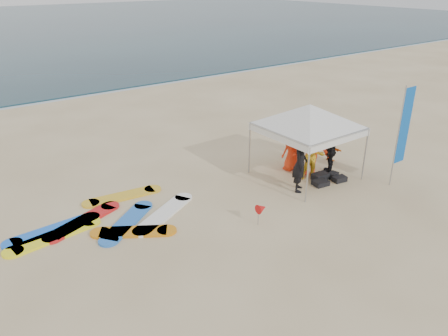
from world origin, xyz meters
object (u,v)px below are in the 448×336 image
(person_orange_b, at_px, (292,147))
(feather_flag, at_px, (404,127))
(person_black_b, at_px, (331,151))
(person_seated, at_px, (331,150))
(surfboard_spread, at_px, (106,221))
(person_orange_a, at_px, (312,148))
(marker_pennant, at_px, (262,208))
(person_yellow, at_px, (314,157))
(person_black_a, at_px, (300,164))
(canopy_tent, at_px, (310,105))

(person_orange_b, bearing_deg, feather_flag, 118.52)
(person_black_b, distance_m, person_seated, 1.21)
(person_black_b, bearing_deg, surfboard_spread, -39.40)
(person_orange_b, bearing_deg, person_seated, 164.80)
(person_orange_a, bearing_deg, marker_pennant, 63.41)
(person_yellow, bearing_deg, person_black_a, -139.99)
(person_black_a, bearing_deg, canopy_tent, -10.34)
(canopy_tent, relative_size, surfboard_spread, 0.75)
(person_yellow, bearing_deg, canopy_tent, 119.60)
(person_orange_a, bearing_deg, canopy_tent, 39.06)
(person_orange_a, xyz_separation_m, person_seated, (1.55, 0.41, -0.55))
(person_yellow, xyz_separation_m, feather_flag, (1.98, -1.91, 1.18))
(person_seated, relative_size, feather_flag, 0.25)
(person_black_b, xyz_separation_m, feather_flag, (1.11, -1.91, 1.16))
(person_orange_a, xyz_separation_m, person_black_b, (0.66, -0.30, -0.14))
(person_black_a, xyz_separation_m, person_black_b, (1.88, 0.35, -0.10))
(person_black_b, distance_m, marker_pennant, 4.43)
(feather_flag, xyz_separation_m, surfboard_spread, (-8.87, 3.37, -1.95))
(person_black_b, relative_size, person_seated, 1.95)
(canopy_tent, bearing_deg, person_black_b, -18.60)
(person_black_a, bearing_deg, person_seated, -23.65)
(person_orange_b, xyz_separation_m, marker_pennant, (-3.34, -2.23, -0.35))
(person_yellow, bearing_deg, person_orange_a, 76.47)
(person_black_a, distance_m, person_yellow, 1.08)
(person_orange_a, bearing_deg, person_seated, -125.21)
(person_orange_a, bearing_deg, person_orange_b, -30.62)
(person_seated, bearing_deg, person_yellow, 105.55)
(feather_flag, relative_size, surfboard_spread, 0.65)
(person_black_a, xyz_separation_m, surfboard_spread, (-5.87, 1.82, -0.90))
(feather_flag, bearing_deg, person_black_a, 152.50)
(person_seated, xyz_separation_m, feather_flag, (0.22, -2.62, 1.56))
(person_seated, distance_m, canopy_tent, 2.83)
(canopy_tent, bearing_deg, person_orange_a, -1.08)
(person_orange_a, xyz_separation_m, canopy_tent, (-0.25, 0.00, 1.59))
(person_yellow, distance_m, person_orange_b, 1.00)
(marker_pennant, bearing_deg, person_orange_a, 23.27)
(person_black_a, height_order, person_orange_a, person_orange_a)
(person_black_a, xyz_separation_m, canopy_tent, (0.97, 0.66, 1.63))
(person_seated, bearing_deg, person_orange_a, 98.28)
(person_yellow, distance_m, canopy_tent, 1.79)
(canopy_tent, distance_m, marker_pennant, 4.21)
(person_black_b, bearing_deg, person_yellow, -28.60)
(person_yellow, height_order, person_orange_a, person_orange_a)
(person_black_a, relative_size, feather_flag, 0.55)
(person_orange_b, bearing_deg, canopy_tent, 82.67)
(person_black_a, bearing_deg, person_orange_a, -16.43)
(person_yellow, xyz_separation_m, marker_pennant, (-3.38, -1.24, -0.31))
(person_black_a, relative_size, person_black_b, 1.13)
(person_yellow, relative_size, person_orange_b, 0.95)
(canopy_tent, bearing_deg, surfboard_spread, 170.40)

